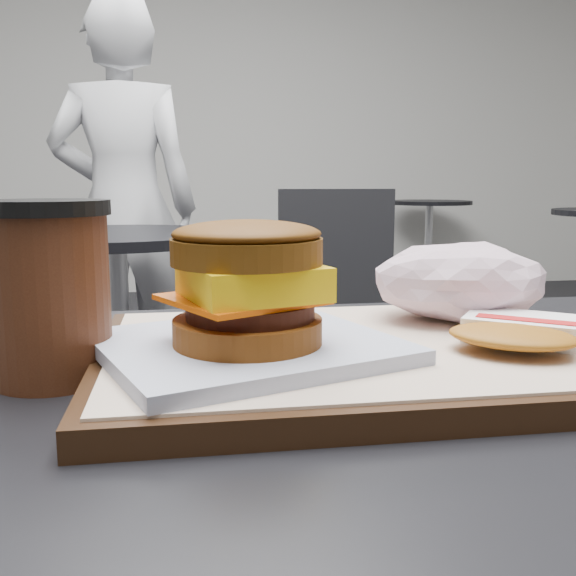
# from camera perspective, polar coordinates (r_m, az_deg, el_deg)

# --- Properties ---
(serving_tray) EXTENTS (0.38, 0.28, 0.02)m
(serving_tray) POSITION_cam_1_polar(r_m,az_deg,el_deg) (0.48, 6.28, -5.89)
(serving_tray) COLOR black
(serving_tray) RESTS_ON customer_table
(breakfast_sandwich) EXTENTS (0.24, 0.22, 0.09)m
(breakfast_sandwich) POSITION_cam_1_polar(r_m,az_deg,el_deg) (0.43, -3.61, -1.01)
(breakfast_sandwich) COLOR silver
(breakfast_sandwich) RESTS_ON serving_tray
(hash_brown) EXTENTS (0.14, 0.13, 0.02)m
(hash_brown) POSITION_cam_1_polar(r_m,az_deg,el_deg) (0.49, 20.08, -3.71)
(hash_brown) COLOR white
(hash_brown) RESTS_ON serving_tray
(crumpled_wrapper) EXTENTS (0.15, 0.12, 0.07)m
(crumpled_wrapper) POSITION_cam_1_polar(r_m,az_deg,el_deg) (0.57, 15.05, 0.62)
(crumpled_wrapper) COLOR silver
(crumpled_wrapper) RESTS_ON serving_tray
(coffee_cup) EXTENTS (0.09, 0.09, 0.13)m
(coffee_cup) POSITION_cam_1_polar(r_m,az_deg,el_deg) (0.47, -20.41, -0.22)
(coffee_cup) COLOR #411D0F
(coffee_cup) RESTS_ON customer_table
(neighbor_table) EXTENTS (0.70, 0.70, 0.75)m
(neighbor_table) POSITION_cam_1_polar(r_m,az_deg,el_deg) (2.08, -14.90, -0.66)
(neighbor_table) COLOR black
(neighbor_table) RESTS_ON ground
(napkin) EXTENTS (0.12, 0.12, 0.00)m
(napkin) POSITION_cam_1_polar(r_m,az_deg,el_deg) (2.01, -18.09, 4.61)
(napkin) COLOR silver
(napkin) RESTS_ON neighbor_table
(neighbor_chair) EXTENTS (0.61, 0.44, 0.88)m
(neighbor_chair) POSITION_cam_1_polar(r_m,az_deg,el_deg) (2.22, 1.18, -0.80)
(neighbor_chair) COLOR #AEAFB4
(neighbor_chair) RESTS_ON ground
(patron) EXTENTS (0.61, 0.43, 1.60)m
(patron) POSITION_cam_1_polar(r_m,az_deg,el_deg) (2.66, -14.34, 6.92)
(patron) COLOR silver
(patron) RESTS_ON ground
(bg_table_far) EXTENTS (0.66, 0.66, 0.75)m
(bg_table_far) POSITION_cam_1_polar(r_m,az_deg,el_deg) (5.27, 12.41, 5.56)
(bg_table_far) COLOR black
(bg_table_far) RESTS_ON ground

